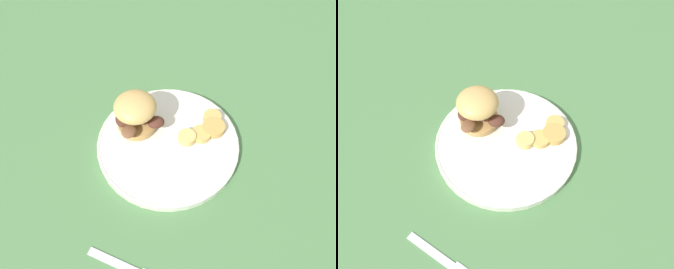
% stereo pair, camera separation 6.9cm
% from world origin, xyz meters
% --- Properties ---
extents(ground_plane, '(4.00, 4.00, 0.00)m').
position_xyz_m(ground_plane, '(0.00, 0.00, 0.00)').
color(ground_plane, '#4C7A47').
extents(dinner_plate, '(0.31, 0.31, 0.02)m').
position_xyz_m(dinner_plate, '(0.00, 0.00, 0.01)').
color(dinner_plate, white).
rests_on(dinner_plate, ground_plane).
extents(sandwich, '(0.10, 0.11, 0.09)m').
position_xyz_m(sandwich, '(-0.03, -0.08, 0.07)').
color(sandwich, tan).
rests_on(sandwich, dinner_plate).
extents(potato_round_0, '(0.04, 0.04, 0.01)m').
position_xyz_m(potato_round_0, '(-0.07, 0.09, 0.03)').
color(potato_round_0, tan).
rests_on(potato_round_0, dinner_plate).
extents(potato_round_1, '(0.04, 0.04, 0.01)m').
position_xyz_m(potato_round_1, '(-0.02, 0.07, 0.03)').
color(potato_round_1, tan).
rests_on(potato_round_1, dinner_plate).
extents(potato_round_2, '(0.05, 0.05, 0.01)m').
position_xyz_m(potato_round_2, '(-0.04, 0.10, 0.03)').
color(potato_round_2, tan).
rests_on(potato_round_2, dinner_plate).
extents(potato_round_3, '(0.04, 0.04, 0.02)m').
position_xyz_m(potato_round_3, '(-0.01, 0.04, 0.03)').
color(potato_round_3, '#DBB766').
rests_on(potato_round_3, dinner_plate).
extents(fork, '(0.06, 0.15, 0.00)m').
position_xyz_m(fork, '(0.27, -0.04, 0.00)').
color(fork, silver).
rests_on(fork, ground_plane).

